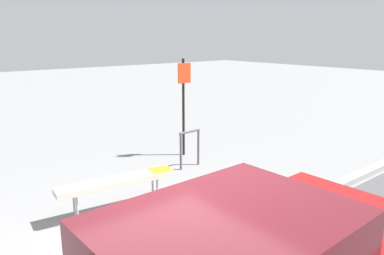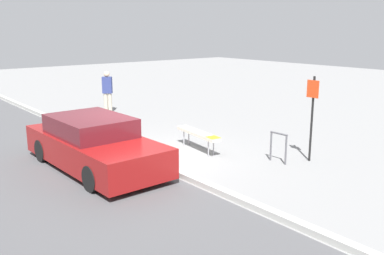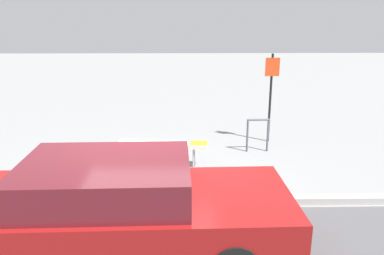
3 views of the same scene
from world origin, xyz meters
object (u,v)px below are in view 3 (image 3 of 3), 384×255
(bike_rack, at_px, (258,132))
(sign_post, at_px, (271,90))
(parked_car_near, at_px, (119,210))
(bench, at_px, (163,144))

(bike_rack, distance_m, sign_post, 1.25)
(sign_post, relative_size, parked_car_near, 0.49)
(sign_post, xyz_separation_m, parked_car_near, (-3.12, -4.80, -0.76))
(bench, height_order, sign_post, sign_post)
(bike_rack, xyz_separation_m, parked_car_near, (-2.68, -4.03, 0.12))
(bench, xyz_separation_m, sign_post, (2.68, 1.70, 0.88))
(bench, bearing_deg, sign_post, 39.59)
(bench, relative_size, sign_post, 0.85)
(bench, distance_m, bike_rack, 2.42)
(bench, height_order, parked_car_near, parked_car_near)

